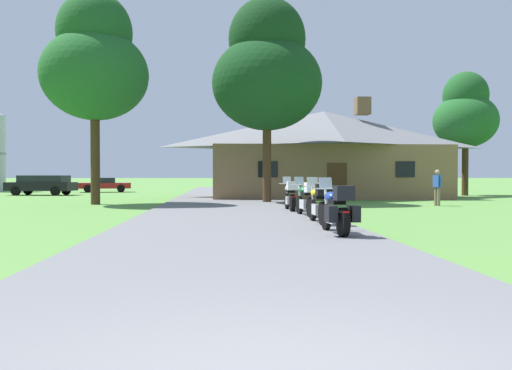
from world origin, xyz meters
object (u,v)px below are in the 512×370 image
(tree_left_near, at_px, (95,62))
(parked_black_suv_far_left, at_px, (42,184))
(motorcycle_silver_farthest_in_row, at_px, (290,196))
(parked_red_sedan_far_left, at_px, (104,184))
(motorcycle_green_third_in_row, at_px, (306,199))
(bystander_blue_shirt_near_lodge, at_px, (437,186))
(tree_by_lodge_front, at_px, (267,71))
(tree_right_of_lodge, at_px, (465,114))
(motorcycle_blue_nearest_to_camera, at_px, (337,210))
(motorcycle_yellow_second_in_row, at_px, (319,203))

(tree_left_near, bearing_deg, parked_black_suv_far_left, 118.19)
(motorcycle_silver_farthest_in_row, distance_m, parked_black_suv_far_left, 23.75)
(tree_left_near, bearing_deg, parked_red_sedan_far_left, 101.12)
(motorcycle_green_third_in_row, height_order, bystander_blue_shirt_near_lodge, bystander_blue_shirt_near_lodge)
(tree_by_lodge_front, xyz_separation_m, parked_red_sedan_far_left, (-12.08, 17.99, -6.06))
(tree_left_near, distance_m, tree_by_lodge_front, 8.42)
(tree_left_near, xyz_separation_m, tree_right_of_lodge, (22.95, 9.87, -1.15))
(motorcycle_blue_nearest_to_camera, bearing_deg, motorcycle_green_third_in_row, 84.39)
(motorcycle_yellow_second_in_row, distance_m, parked_black_suv_far_left, 28.21)
(motorcycle_silver_farthest_in_row, xyz_separation_m, bystander_blue_shirt_near_lodge, (7.30, 3.69, 0.31))
(motorcycle_blue_nearest_to_camera, relative_size, bystander_blue_shirt_near_lodge, 1.25)
(bystander_blue_shirt_near_lodge, distance_m, tree_right_of_lodge, 14.64)
(motorcycle_yellow_second_in_row, height_order, parked_red_sedan_far_left, motorcycle_yellow_second_in_row)
(tree_by_lodge_front, bearing_deg, motorcycle_silver_farthest_in_row, -87.00)
(tree_by_lodge_front, relative_size, parked_black_suv_far_left, 2.15)
(parked_black_suv_far_left, bearing_deg, motorcycle_silver_farthest_in_row, -131.53)
(motorcycle_green_third_in_row, relative_size, parked_black_suv_far_left, 0.43)
(motorcycle_green_third_in_row, relative_size, motorcycle_silver_farthest_in_row, 1.00)
(motorcycle_silver_farthest_in_row, height_order, parked_black_suv_far_left, parked_black_suv_far_left)
(motorcycle_yellow_second_in_row, distance_m, tree_right_of_lodge, 25.93)
(motorcycle_blue_nearest_to_camera, bearing_deg, motorcycle_yellow_second_in_row, 84.21)
(tree_left_near, relative_size, parked_black_suv_far_left, 2.12)
(tree_left_near, distance_m, tree_right_of_lodge, 25.01)
(bystander_blue_shirt_near_lodge, distance_m, tree_left_near, 17.21)
(tree_left_near, height_order, parked_black_suv_far_left, tree_left_near)
(motorcycle_blue_nearest_to_camera, bearing_deg, motorcycle_silver_farthest_in_row, 86.26)
(parked_red_sedan_far_left, bearing_deg, bystander_blue_shirt_near_lodge, -147.92)
(tree_right_of_lodge, distance_m, parked_red_sedan_far_left, 28.55)
(bystander_blue_shirt_near_lodge, height_order, tree_by_lodge_front, tree_by_lodge_front)
(motorcycle_silver_farthest_in_row, distance_m, parked_red_sedan_far_left, 27.58)
(motorcycle_yellow_second_in_row, distance_m, tree_left_near, 15.62)
(motorcycle_yellow_second_in_row, distance_m, motorcycle_silver_farthest_in_row, 5.47)
(motorcycle_green_third_in_row, bearing_deg, motorcycle_yellow_second_in_row, -98.06)
(bystander_blue_shirt_near_lodge, height_order, parked_red_sedan_far_left, bystander_blue_shirt_near_lodge)
(bystander_blue_shirt_near_lodge, distance_m, parked_black_suv_far_left, 26.85)
(bystander_blue_shirt_near_lodge, bearing_deg, tree_by_lodge_front, -131.69)
(motorcycle_green_third_in_row, distance_m, motorcycle_silver_farthest_in_row, 2.72)
(motorcycle_silver_farthest_in_row, bearing_deg, tree_left_near, 145.14)
(parked_red_sedan_far_left, bearing_deg, motorcycle_yellow_second_in_row, -168.60)
(bystander_blue_shirt_near_lodge, xyz_separation_m, tree_left_near, (-16.03, 2.13, 5.90))
(motorcycle_blue_nearest_to_camera, bearing_deg, parked_red_sedan_far_left, 106.83)
(motorcycle_yellow_second_in_row, height_order, bystander_blue_shirt_near_lodge, bystander_blue_shirt_near_lodge)
(tree_by_lodge_front, bearing_deg, motorcycle_green_third_in_row, -86.71)
(motorcycle_silver_farthest_in_row, distance_m, tree_right_of_lodge, 21.78)
(tree_left_near, bearing_deg, bystander_blue_shirt_near_lodge, -7.55)
(motorcycle_blue_nearest_to_camera, bearing_deg, parked_black_suv_far_left, 116.27)
(bystander_blue_shirt_near_lodge, bearing_deg, parked_black_suv_far_left, -143.26)
(motorcycle_silver_farthest_in_row, xyz_separation_m, parked_black_suv_far_left, (-15.33, 18.14, 0.16))
(motorcycle_yellow_second_in_row, bearing_deg, motorcycle_blue_nearest_to_camera, -93.65)
(motorcycle_yellow_second_in_row, bearing_deg, motorcycle_silver_farthest_in_row, 89.45)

